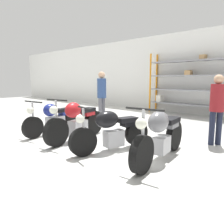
{
  "coord_description": "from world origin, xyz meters",
  "views": [
    {
      "loc": [
        3.75,
        -3.61,
        1.53
      ],
      "look_at": [
        0.0,
        0.4,
        0.7
      ],
      "focal_mm": 35.0,
      "sensor_mm": 36.0,
      "label": 1
    }
  ],
  "objects_px": {
    "motorcycle_blue": "(54,119)",
    "motorcycle_red": "(76,122)",
    "shelving_rack": "(192,83)",
    "person_browsing": "(217,104)",
    "motorcycle_black": "(111,130)",
    "person_near_rack": "(102,92)",
    "motorcycle_grey": "(160,135)"
  },
  "relations": [
    {
      "from": "shelving_rack",
      "to": "motorcycle_grey",
      "type": "distance_m",
      "value": 5.87
    },
    {
      "from": "motorcycle_blue",
      "to": "motorcycle_black",
      "type": "relative_size",
      "value": 1.03
    },
    {
      "from": "person_near_rack",
      "to": "motorcycle_black",
      "type": "bearing_deg",
      "value": 131.47
    },
    {
      "from": "motorcycle_red",
      "to": "motorcycle_grey",
      "type": "xyz_separation_m",
      "value": [
        2.28,
        0.21,
        0.03
      ]
    },
    {
      "from": "motorcycle_blue",
      "to": "shelving_rack",
      "type": "bearing_deg",
      "value": 156.68
    },
    {
      "from": "motorcycle_red",
      "to": "motorcycle_blue",
      "type": "bearing_deg",
      "value": -100.18
    },
    {
      "from": "motorcycle_red",
      "to": "motorcycle_black",
      "type": "xyz_separation_m",
      "value": [
        1.21,
        -0.0,
        -0.02
      ]
    },
    {
      "from": "motorcycle_black",
      "to": "shelving_rack",
      "type": "bearing_deg",
      "value": -158.72
    },
    {
      "from": "motorcycle_black",
      "to": "motorcycle_red",
      "type": "bearing_deg",
      "value": -75.93
    },
    {
      "from": "motorcycle_blue",
      "to": "motorcycle_grey",
      "type": "distance_m",
      "value": 3.33
    },
    {
      "from": "shelving_rack",
      "to": "motorcycle_black",
      "type": "relative_size",
      "value": 2.1
    },
    {
      "from": "motorcycle_red",
      "to": "person_near_rack",
      "type": "height_order",
      "value": "person_near_rack"
    },
    {
      "from": "motorcycle_red",
      "to": "person_browsing",
      "type": "xyz_separation_m",
      "value": [
        2.7,
        1.96,
        0.49
      ]
    },
    {
      "from": "shelving_rack",
      "to": "person_browsing",
      "type": "relative_size",
      "value": 2.47
    },
    {
      "from": "motorcycle_blue",
      "to": "motorcycle_red",
      "type": "bearing_deg",
      "value": 81.27
    },
    {
      "from": "motorcycle_black",
      "to": "person_near_rack",
      "type": "xyz_separation_m",
      "value": [
        -2.42,
        2.08,
        0.62
      ]
    },
    {
      "from": "motorcycle_blue",
      "to": "person_browsing",
      "type": "relative_size",
      "value": 1.21
    },
    {
      "from": "motorcycle_red",
      "to": "motorcycle_grey",
      "type": "bearing_deg",
      "value": 85.54
    },
    {
      "from": "motorcycle_black",
      "to": "person_browsing",
      "type": "relative_size",
      "value": 1.17
    },
    {
      "from": "motorcycle_black",
      "to": "person_browsing",
      "type": "distance_m",
      "value": 2.52
    },
    {
      "from": "motorcycle_blue",
      "to": "motorcycle_red",
      "type": "distance_m",
      "value": 1.04
    },
    {
      "from": "shelving_rack",
      "to": "motorcycle_blue",
      "type": "distance_m",
      "value": 6.0
    },
    {
      "from": "motorcycle_red",
      "to": "person_near_rack",
      "type": "distance_m",
      "value": 2.48
    },
    {
      "from": "motorcycle_red",
      "to": "person_browsing",
      "type": "distance_m",
      "value": 3.37
    },
    {
      "from": "shelving_rack",
      "to": "person_near_rack",
      "type": "relative_size",
      "value": 2.25
    },
    {
      "from": "motorcycle_blue",
      "to": "motorcycle_red",
      "type": "xyz_separation_m",
      "value": [
        1.04,
        -0.01,
        0.06
      ]
    },
    {
      "from": "shelving_rack",
      "to": "person_near_rack",
      "type": "bearing_deg",
      "value": -115.1
    },
    {
      "from": "motorcycle_black",
      "to": "motorcycle_blue",
      "type": "bearing_deg",
      "value": -76.08
    },
    {
      "from": "motorcycle_blue",
      "to": "person_browsing",
      "type": "distance_m",
      "value": 4.26
    },
    {
      "from": "person_browsing",
      "to": "person_near_rack",
      "type": "height_order",
      "value": "person_near_rack"
    },
    {
      "from": "shelving_rack",
      "to": "motorcycle_red",
      "type": "xyz_separation_m",
      "value": [
        -0.5,
        -5.73,
        -0.91
      ]
    },
    {
      "from": "shelving_rack",
      "to": "motorcycle_blue",
      "type": "xyz_separation_m",
      "value": [
        -1.54,
        -5.72,
        -0.98
      ]
    }
  ]
}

